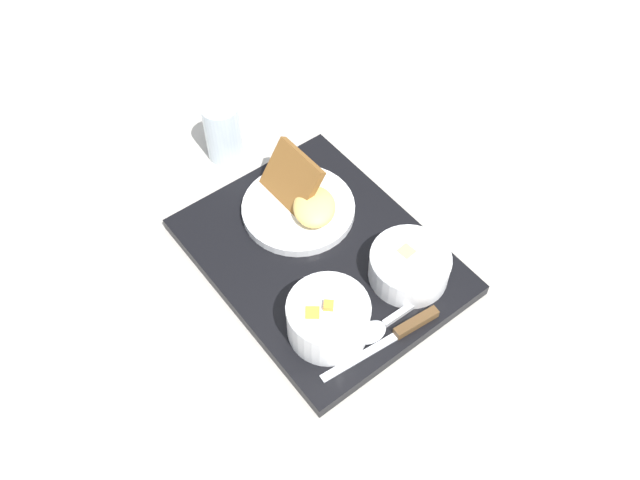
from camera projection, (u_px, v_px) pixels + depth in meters
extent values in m
plane|color=#ADA89E|center=(320.00, 260.00, 1.03)|extent=(4.00, 4.00, 0.00)
cube|color=black|center=(320.00, 256.00, 1.03)|extent=(0.42, 0.34, 0.02)
cylinder|color=white|center=(328.00, 318.00, 0.91)|extent=(0.11, 0.11, 0.06)
torus|color=white|center=(328.00, 308.00, 0.89)|extent=(0.11, 0.11, 0.01)
cylinder|color=#9EC67A|center=(319.00, 313.00, 0.90)|extent=(0.05, 0.05, 0.01)
cylinder|color=#9EC67A|center=(344.00, 318.00, 0.89)|extent=(0.04, 0.04, 0.01)
cylinder|color=#9EC67A|center=(321.00, 323.00, 0.89)|extent=(0.04, 0.04, 0.01)
cylinder|color=#9EC67A|center=(327.00, 304.00, 0.90)|extent=(0.04, 0.04, 0.02)
cylinder|color=#9EC67A|center=(321.00, 301.00, 0.90)|extent=(0.05, 0.05, 0.02)
cube|color=orange|center=(329.00, 307.00, 0.89)|extent=(0.02, 0.02, 0.02)
cube|color=orange|center=(329.00, 301.00, 0.90)|extent=(0.02, 0.02, 0.01)
cube|color=orange|center=(313.00, 314.00, 0.89)|extent=(0.03, 0.03, 0.01)
cylinder|color=white|center=(409.00, 266.00, 0.98)|extent=(0.12, 0.12, 0.05)
torus|color=white|center=(411.00, 258.00, 0.96)|extent=(0.12, 0.12, 0.01)
cylinder|color=#939E56|center=(410.00, 264.00, 0.97)|extent=(0.10, 0.10, 0.03)
cube|color=#B2C170|center=(406.00, 254.00, 0.97)|extent=(0.02, 0.02, 0.01)
cylinder|color=white|center=(298.00, 209.00, 1.06)|extent=(0.18, 0.18, 0.01)
ellipsoid|color=#EFC666|center=(314.00, 207.00, 1.03)|extent=(0.10, 0.10, 0.03)
cube|color=brown|center=(290.00, 181.00, 1.05)|extent=(0.11, 0.08, 0.09)
cube|color=silver|center=(359.00, 357.00, 0.91)|extent=(0.01, 0.12, 0.00)
cube|color=#51381E|center=(416.00, 322.00, 0.94)|extent=(0.01, 0.07, 0.01)
ellipsoid|color=silver|center=(371.00, 332.00, 0.93)|extent=(0.03, 0.05, 0.01)
cube|color=silver|center=(411.00, 306.00, 0.96)|extent=(0.01, 0.10, 0.01)
cylinder|color=silver|center=(223.00, 131.00, 1.13)|extent=(0.06, 0.06, 0.11)
cylinder|color=silver|center=(224.00, 140.00, 1.14)|extent=(0.05, 0.05, 0.06)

